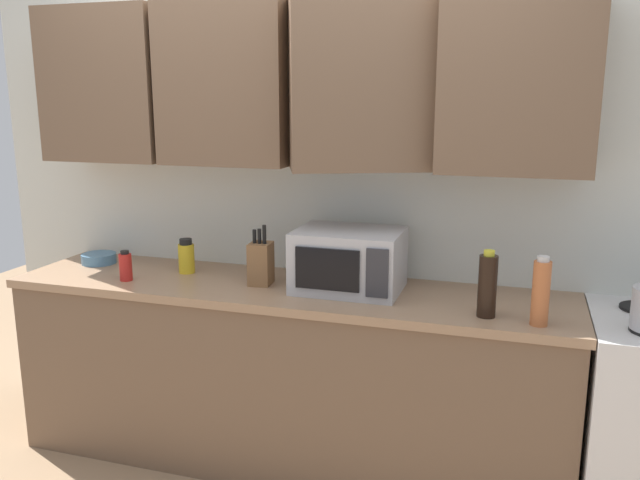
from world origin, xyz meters
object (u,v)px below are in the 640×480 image
(bottle_red_sauce, at_px, (126,266))
(bowl_ceramic_small, at_px, (99,258))
(microwave, at_px, (349,260))
(bottle_spice_jar, at_px, (541,292))
(bottle_soy_dark, at_px, (487,285))
(bottle_yellow_mustard, at_px, (186,257))
(knife_block, at_px, (261,263))

(bottle_red_sauce, bearing_deg, bowl_ceramic_small, 143.70)
(microwave, bearing_deg, bowl_ceramic_small, 177.19)
(bottle_spice_jar, height_order, bottle_soy_dark, same)
(bottle_red_sauce, height_order, bottle_soy_dark, bottle_soy_dark)
(bottle_red_sauce, bearing_deg, microwave, 9.22)
(microwave, distance_m, bowl_ceramic_small, 1.40)
(bottle_red_sauce, distance_m, bowl_ceramic_small, 0.41)
(bowl_ceramic_small, bearing_deg, bottle_yellow_mustard, -2.79)
(knife_block, relative_size, bottle_yellow_mustard, 1.66)
(microwave, relative_size, bowl_ceramic_small, 2.66)
(bowl_ceramic_small, bearing_deg, bottle_soy_dark, -7.34)
(microwave, relative_size, bottle_red_sauce, 3.25)
(bottle_yellow_mustard, distance_m, bowl_ceramic_small, 0.54)
(knife_block, bearing_deg, bottle_yellow_mustard, 169.95)
(bottle_yellow_mustard, xyz_separation_m, bowl_ceramic_small, (-0.54, 0.03, -0.06))
(microwave, relative_size, bottle_yellow_mustard, 2.75)
(bottle_yellow_mustard, distance_m, bottle_soy_dark, 1.50)
(bottle_spice_jar, distance_m, bowl_ceramic_small, 2.25)
(bottle_spice_jar, xyz_separation_m, bowl_ceramic_small, (-2.23, 0.30, -0.11))
(microwave, xyz_separation_m, bottle_red_sauce, (-1.07, -0.17, -0.07))
(bottle_spice_jar, bearing_deg, bottle_red_sauce, 178.22)
(knife_block, distance_m, bottle_spice_jar, 1.27)
(knife_block, xyz_separation_m, bottle_red_sauce, (-0.65, -0.14, -0.03))
(bottle_yellow_mustard, height_order, bottle_red_sauce, bottle_yellow_mustard)
(knife_block, height_order, bottle_spice_jar, knife_block)
(microwave, bearing_deg, bottle_spice_jar, -15.63)
(microwave, distance_m, bottle_red_sauce, 1.08)
(knife_block, relative_size, bottle_spice_jar, 1.05)
(bottle_yellow_mustard, xyz_separation_m, bottle_soy_dark, (1.48, -0.23, 0.05))
(microwave, relative_size, bottle_soy_dark, 1.74)
(microwave, xyz_separation_m, bowl_ceramic_small, (-1.40, 0.07, -0.11))
(bottle_spice_jar, relative_size, bottle_soy_dark, 1.00)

